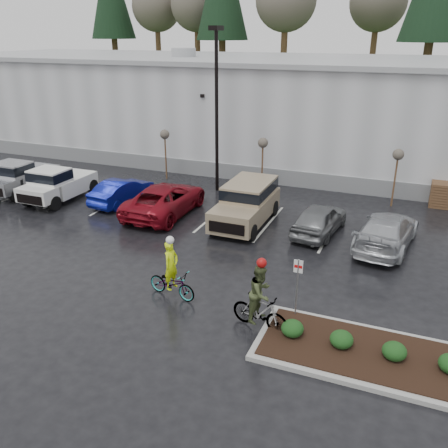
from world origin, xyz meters
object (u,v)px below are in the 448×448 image
at_px(sapling_west, 165,137).
at_px(car_far_silver, 387,231).
at_px(pickup_silver, 25,175).
at_px(car_grey, 319,219).
at_px(pickup_white, 62,182).
at_px(car_blue, 122,191).
at_px(cyclist_hivis, 172,278).
at_px(lamppost, 217,94).
at_px(car_red, 165,199).
at_px(sapling_east, 398,158).
at_px(cyclist_olive, 260,304).
at_px(fire_lane_sign, 297,281).
at_px(pallet_stack_a, 442,194).
at_px(sapling_mid, 263,146).
at_px(suv_tan, 245,205).

height_order(sapling_west, car_far_silver, sapling_west).
xyz_separation_m(pickup_silver, car_grey, (17.65, 0.12, -0.26)).
relative_size(pickup_white, car_blue, 1.24).
relative_size(car_blue, cyclist_hivis, 1.76).
distance_m(lamppost, car_red, 6.84).
bearing_deg(pickup_silver, sapling_east, 14.67).
bearing_deg(sapling_west, cyclist_olive, -51.75).
bearing_deg(fire_lane_sign, pallet_stack_a, 71.19).
bearing_deg(lamppost, cyclist_hivis, -74.64).
bearing_deg(car_grey, cyclist_hivis, 71.81).
xyz_separation_m(sapling_mid, cyclist_olive, (4.37, -13.79, -1.82)).
relative_size(sapling_east, car_grey, 0.75).
xyz_separation_m(lamppost, suv_tan, (3.42, -4.51, -4.66)).
distance_m(sapling_west, pickup_white, 6.98).
height_order(car_grey, cyclist_olive, cyclist_olive).
bearing_deg(car_blue, fire_lane_sign, 153.51).
bearing_deg(pallet_stack_a, cyclist_olive, -110.82).
bearing_deg(fire_lane_sign, pickup_silver, 158.08).
xyz_separation_m(sapling_mid, car_far_silver, (7.61, -5.67, -1.97)).
xyz_separation_m(sapling_mid, car_grey, (4.55, -5.27, -2.01)).
bearing_deg(pickup_silver, fire_lane_sign, -21.92).
height_order(lamppost, pickup_silver, lamppost).
xyz_separation_m(sapling_west, car_red, (3.03, -5.70, -1.93)).
relative_size(car_grey, car_far_silver, 0.81).
distance_m(suv_tan, cyclist_hivis, 7.55).
xyz_separation_m(sapling_east, suv_tan, (-6.58, -5.51, -1.70)).
relative_size(sapling_east, cyclist_olive, 1.27).
xyz_separation_m(car_grey, car_far_silver, (3.06, -0.40, 0.04)).
relative_size(car_blue, car_far_silver, 0.80).
xyz_separation_m(pickup_white, car_red, (6.64, 0.02, -0.18)).
xyz_separation_m(sapling_mid, pickup_silver, (-13.10, -5.39, -1.75)).
relative_size(sapling_west, sapling_east, 1.00).
xyz_separation_m(sapling_west, sapling_east, (14.00, 0.00, 0.00)).
height_order(suv_tan, cyclist_hivis, cyclist_hivis).
bearing_deg(sapling_mid, car_red, -121.33).
xyz_separation_m(suv_tan, car_far_silver, (6.69, -0.16, -0.27)).
xyz_separation_m(pallet_stack_a, fire_lane_sign, (-4.70, -13.80, 0.73)).
relative_size(pickup_white, car_far_silver, 0.99).
distance_m(fire_lane_sign, car_red, 11.30).
bearing_deg(cyclist_olive, pickup_silver, 76.48).
relative_size(car_red, suv_tan, 1.13).
bearing_deg(pickup_white, car_far_silver, 0.15).
height_order(car_red, car_far_silver, car_red).
relative_size(sapling_mid, car_blue, 0.77).
distance_m(car_grey, car_far_silver, 3.09).
bearing_deg(pickup_white, sapling_east, 17.97).
bearing_deg(lamppost, sapling_mid, 21.80).
xyz_separation_m(lamppost, pickup_silver, (-10.60, -4.39, -4.71)).
bearing_deg(car_far_silver, car_blue, 5.44).
relative_size(sapling_east, pallet_stack_a, 2.37).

